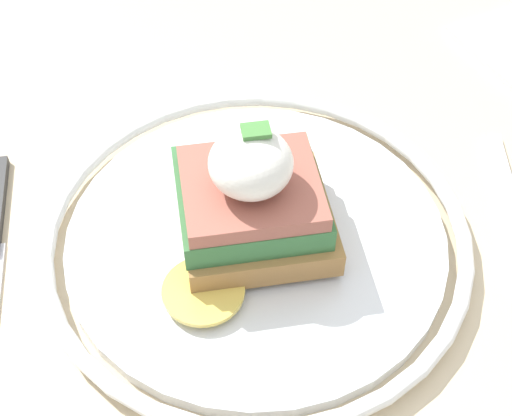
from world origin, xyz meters
TOP-DOWN VIEW (x-y plane):
  - dining_table at (0.00, 0.00)m, footprint 0.89×0.74m
  - plate at (-0.03, 0.04)m, footprint 0.28×0.28m
  - sandwich at (-0.02, 0.04)m, footprint 0.11×0.11m

SIDE VIEW (x-z plane):
  - dining_table at x=0.00m, z-range 0.24..0.96m
  - plate at x=-0.03m, z-range 0.72..0.74m
  - sandwich at x=-0.02m, z-range 0.73..0.81m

